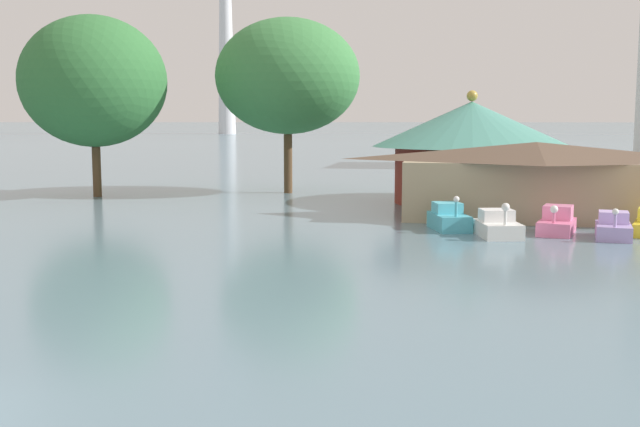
{
  "coord_description": "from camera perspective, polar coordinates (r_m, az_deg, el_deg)",
  "views": [
    {
      "loc": [
        9.76,
        -11.43,
        5.42
      ],
      "look_at": [
        4.47,
        18.01,
        1.68
      ],
      "focal_mm": 42.97,
      "sensor_mm": 36.0,
      "label": 1
    }
  ],
  "objects": [
    {
      "name": "pedal_boat_cyan",
      "position": [
        37.85,
        9.57,
        -0.39
      ],
      "size": [
        2.25,
        3.12,
        1.77
      ],
      "rotation": [
        0.0,
        0.0,
        -1.27
      ],
      "color": "#4CB7CC",
      "rests_on": "ground"
    },
    {
      "name": "pedal_boat_white",
      "position": [
        36.05,
        13.11,
        -0.9
      ],
      "size": [
        2.24,
        2.99,
        1.68
      ],
      "rotation": [
        0.0,
        0.0,
        -1.35
      ],
      "color": "white",
      "rests_on": "ground"
    },
    {
      "name": "pedal_boat_pink",
      "position": [
        37.8,
        17.23,
        -0.65
      ],
      "size": [
        2.17,
        3.25,
        1.47
      ],
      "rotation": [
        0.0,
        0.0,
        -1.81
      ],
      "color": "pink",
      "rests_on": "ground"
    },
    {
      "name": "pedal_boat_lavender",
      "position": [
        37.13,
        21.01,
        -1.0
      ],
      "size": [
        1.87,
        2.89,
        1.49
      ],
      "rotation": [
        0.0,
        0.0,
        -1.71
      ],
      "color": "#B299D8",
      "rests_on": "ground"
    },
    {
      "name": "boathouse",
      "position": [
        42.96,
        15.75,
        2.5
      ],
      "size": [
        15.06,
        7.03,
        4.14
      ],
      "color": "tan",
      "rests_on": "ground"
    },
    {
      "name": "green_roof_pavilion",
      "position": [
        49.91,
        11.18,
        4.97
      ],
      "size": [
        12.58,
        12.58,
        7.16
      ],
      "color": "#993328",
      "rests_on": "ground"
    },
    {
      "name": "shoreline_tree_tall_left",
      "position": [
        55.12,
        -16.51,
        9.4
      ],
      "size": [
        9.91,
        9.91,
        12.35
      ],
      "color": "brown",
      "rests_on": "ground"
    },
    {
      "name": "shoreline_tree_mid",
      "position": [
        55.58,
        -2.43,
        10.16
      ],
      "size": [
        10.34,
        10.34,
        12.5
      ],
      "color": "brown",
      "rests_on": "ground"
    }
  ]
}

